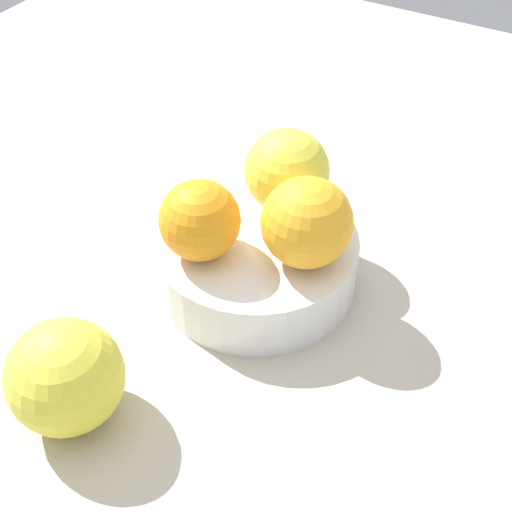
{
  "coord_description": "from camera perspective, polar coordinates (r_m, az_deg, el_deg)",
  "views": [
    {
      "loc": [
        -35.44,
        -20.41,
        40.4
      ],
      "look_at": [
        0.0,
        0.0,
        2.71
      ],
      "focal_mm": 49.86,
      "sensor_mm": 36.0,
      "label": 1
    }
  ],
  "objects": [
    {
      "name": "fruit_bowl",
      "position": [
        0.56,
        0.0,
        -0.43
      ],
      "size": [
        15.91,
        15.91,
        4.51
      ],
      "color": "white",
      "rests_on": "ground_plane"
    },
    {
      "name": "orange_in_bowl_2",
      "position": [
        0.56,
        2.6,
        6.79
      ],
      "size": [
        6.69,
        6.69,
        6.69
      ],
      "primitive_type": "sphere",
      "color": "yellow",
      "rests_on": "fruit_bowl"
    },
    {
      "name": "orange_loose_0",
      "position": [
        0.48,
        -15.06,
        -9.34
      ],
      "size": [
        7.7,
        7.7,
        7.7
      ],
      "primitive_type": "sphere",
      "color": "yellow",
      "rests_on": "ground_plane"
    },
    {
      "name": "orange_in_bowl_0",
      "position": [
        0.52,
        -4.54,
        2.88
      ],
      "size": [
        6.02,
        6.02,
        6.02
      ],
      "primitive_type": "sphere",
      "color": "orange",
      "rests_on": "fruit_bowl"
    },
    {
      "name": "ground_plane",
      "position": [
        0.58,
        0.0,
        -2.68
      ],
      "size": [
        110.0,
        110.0,
        2.0
      ],
      "primitive_type": "cube",
      "color": "#BCB29E"
    },
    {
      "name": "orange_in_bowl_1",
      "position": [
        0.51,
        3.95,
        2.52
      ],
      "size": [
        6.71,
        6.71,
        6.71
      ],
      "primitive_type": "sphere",
      "color": "#F9A823",
      "rests_on": "fruit_bowl"
    }
  ]
}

